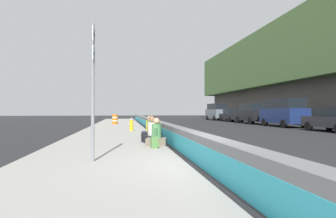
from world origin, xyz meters
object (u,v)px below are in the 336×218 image
(route_sign_post, at_px, (93,82))
(parked_car_third, at_px, (334,119))
(fire_hydrant, at_px, (131,124))
(parked_car_far, at_px, (231,115))
(seated_person_rear, at_px, (151,132))
(construction_barrel, at_px, (115,119))
(seated_person_foreground, at_px, (156,137))
(seated_person_middle, at_px, (152,134))
(parked_car_midline, at_px, (252,113))
(backpack, at_px, (154,142))
(parked_car_fourth, at_px, (283,112))
(seated_person_far, at_px, (150,130))
(parked_car_farther, at_px, (216,111))

(route_sign_post, relative_size, parked_car_third, 0.79)
(fire_hydrant, height_order, parked_car_far, parked_car_far)
(seated_person_rear, height_order, construction_barrel, seated_person_rear)
(seated_person_foreground, bearing_deg, construction_barrel, 6.75)
(seated_person_middle, bearing_deg, parked_car_midline, -35.98)
(backpack, bearing_deg, parked_car_midline, -33.61)
(seated_person_foreground, xyz_separation_m, parked_car_midline, (19.12, -13.01, 0.72))
(seated_person_middle, xyz_separation_m, seated_person_rear, (1.24, -0.09, 0.01))
(construction_barrel, bearing_deg, parked_car_fourth, -107.29)
(route_sign_post, xyz_separation_m, fire_hydrant, (10.98, -1.29, -1.62))
(seated_person_far, xyz_separation_m, parked_car_far, (21.86, -13.05, 0.39))
(seated_person_far, xyz_separation_m, parked_car_farther, (27.84, -12.98, 0.88))
(parked_car_third, relative_size, parked_car_midline, 0.94)
(seated_person_middle, relative_size, seated_person_rear, 0.97)
(fire_hydrant, height_order, seated_person_rear, seated_person_rear)
(seated_person_foreground, bearing_deg, seated_person_middle, 2.42)
(fire_hydrant, bearing_deg, seated_person_rear, -172.05)
(parked_car_midline, bearing_deg, seated_person_foreground, 145.75)
(seated_person_middle, distance_m, parked_car_farther, 32.86)
(route_sign_post, relative_size, seated_person_rear, 3.26)
(seated_person_foreground, relative_size, parked_car_midline, 0.22)
(parked_car_third, xyz_separation_m, parked_car_far, (18.68, -0.08, 0.00))
(route_sign_post, bearing_deg, parked_car_fourth, -43.41)
(route_sign_post, distance_m, seated_person_foreground, 4.08)
(seated_person_foreground, height_order, seated_person_middle, seated_person_middle)
(fire_hydrant, bearing_deg, route_sign_post, 173.28)
(parked_car_fourth, bearing_deg, backpack, 135.74)
(seated_person_foreground, distance_m, parked_car_farther, 33.87)
(parked_car_third, xyz_separation_m, parked_car_midline, (12.52, 0.01, 0.32))
(seated_person_rear, relative_size, construction_barrel, 1.16)
(seated_person_far, bearing_deg, route_sign_post, 162.23)
(fire_hydrant, xyz_separation_m, parked_car_midline, (11.22, -13.74, 0.60))
(seated_person_middle, xyz_separation_m, parked_car_third, (5.47, -13.07, 0.39))
(parked_car_fourth, xyz_separation_m, parked_car_midline, (6.23, 0.07, -0.17))
(seated_person_middle, height_order, seated_person_rear, seated_person_rear)
(construction_barrel, height_order, parked_car_farther, parked_car_farther)
(parked_car_farther, bearing_deg, parked_car_third, 179.96)
(construction_barrel, bearing_deg, parked_car_midline, -84.28)
(backpack, xyz_separation_m, construction_barrel, (18.30, 1.93, 0.28))
(backpack, relative_size, parked_car_third, 0.09)
(construction_barrel, relative_size, parked_car_far, 0.21)
(route_sign_post, relative_size, seated_person_middle, 3.37)
(route_sign_post, xyz_separation_m, seated_person_middle, (4.21, -1.98, -1.74))
(seated_person_foreground, distance_m, parked_car_fourth, 18.38)
(seated_person_rear, relative_size, backpack, 2.76)
(parked_car_fourth, bearing_deg, parked_car_midline, 0.61)
(seated_person_middle, bearing_deg, parked_car_fourth, -48.15)
(fire_hydrant, bearing_deg, parked_car_far, -38.52)
(seated_person_foreground, distance_m, seated_person_middle, 1.13)
(parked_car_third, bearing_deg, seated_person_foreground, 116.84)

